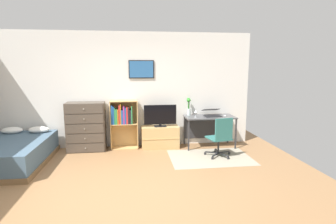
{
  "coord_description": "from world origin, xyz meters",
  "views": [
    {
      "loc": [
        0.2,
        -4.09,
        1.91
      ],
      "look_at": [
        0.94,
        1.5,
        0.96
      ],
      "focal_mm": 29.19,
      "sensor_mm": 36.0,
      "label": 1
    }
  ],
  "objects_px": {
    "dresser": "(86,127)",
    "computer_mouse": "(225,116)",
    "television": "(160,116)",
    "office_chair": "(221,136)",
    "bed": "(13,153)",
    "laptop": "(212,113)",
    "desk": "(209,121)",
    "tv_stand": "(160,137)",
    "bookshelf": "(123,120)",
    "wine_glass": "(196,112)",
    "bamboo_vase": "(189,106)"
  },
  "relations": [
    {
      "from": "bookshelf",
      "to": "desk",
      "type": "height_order",
      "value": "bookshelf"
    },
    {
      "from": "tv_stand",
      "to": "bookshelf",
      "type": "bearing_deg",
      "value": 177.07
    },
    {
      "from": "computer_mouse",
      "to": "laptop",
      "type": "bearing_deg",
      "value": 154.29
    },
    {
      "from": "laptop",
      "to": "dresser",
      "type": "bearing_deg",
      "value": 177.06
    },
    {
      "from": "tv_stand",
      "to": "bamboo_vase",
      "type": "distance_m",
      "value": 1.01
    },
    {
      "from": "dresser",
      "to": "tv_stand",
      "type": "distance_m",
      "value": 1.72
    },
    {
      "from": "tv_stand",
      "to": "computer_mouse",
      "type": "xyz_separation_m",
      "value": [
        1.52,
        -0.17,
        0.5
      ]
    },
    {
      "from": "bed",
      "to": "computer_mouse",
      "type": "bearing_deg",
      "value": 8.39
    },
    {
      "from": "bookshelf",
      "to": "wine_glass",
      "type": "distance_m",
      "value": 1.7
    },
    {
      "from": "tv_stand",
      "to": "television",
      "type": "xyz_separation_m",
      "value": [
        0.0,
        -0.02,
        0.51
      ]
    },
    {
      "from": "bookshelf",
      "to": "tv_stand",
      "type": "bearing_deg",
      "value": -2.93
    },
    {
      "from": "tv_stand",
      "to": "wine_glass",
      "type": "height_order",
      "value": "wine_glass"
    },
    {
      "from": "desk",
      "to": "wine_glass",
      "type": "distance_m",
      "value": 0.48
    },
    {
      "from": "bookshelf",
      "to": "bamboo_vase",
      "type": "distance_m",
      "value": 1.59
    },
    {
      "from": "laptop",
      "to": "bamboo_vase",
      "type": "xyz_separation_m",
      "value": [
        -0.54,
        0.14,
        0.16
      ]
    },
    {
      "from": "office_chair",
      "to": "computer_mouse",
      "type": "relative_size",
      "value": 8.27
    },
    {
      "from": "office_chair",
      "to": "laptop",
      "type": "bearing_deg",
      "value": 74.44
    },
    {
      "from": "desk",
      "to": "office_chair",
      "type": "distance_m",
      "value": 0.88
    },
    {
      "from": "dresser",
      "to": "tv_stand",
      "type": "xyz_separation_m",
      "value": [
        1.69,
        0.02,
        -0.3
      ]
    },
    {
      "from": "tv_stand",
      "to": "office_chair",
      "type": "relative_size",
      "value": 1.02
    },
    {
      "from": "bamboo_vase",
      "to": "desk",
      "type": "bearing_deg",
      "value": -15.0
    },
    {
      "from": "bookshelf",
      "to": "desk",
      "type": "xyz_separation_m",
      "value": [
        2.04,
        -0.06,
        -0.08
      ]
    },
    {
      "from": "computer_mouse",
      "to": "wine_glass",
      "type": "xyz_separation_m",
      "value": [
        -0.71,
        -0.01,
        0.12
      ]
    },
    {
      "from": "laptop",
      "to": "wine_glass",
      "type": "xyz_separation_m",
      "value": [
        -0.43,
        -0.14,
        0.07
      ]
    },
    {
      "from": "computer_mouse",
      "to": "wine_glass",
      "type": "bearing_deg",
      "value": -179.38
    },
    {
      "from": "computer_mouse",
      "to": "tv_stand",
      "type": "bearing_deg",
      "value": 173.8
    },
    {
      "from": "bookshelf",
      "to": "computer_mouse",
      "type": "height_order",
      "value": "bookshelf"
    },
    {
      "from": "laptop",
      "to": "computer_mouse",
      "type": "xyz_separation_m",
      "value": [
        0.28,
        -0.13,
        -0.05
      ]
    },
    {
      "from": "bookshelf",
      "to": "office_chair",
      "type": "distance_m",
      "value": 2.27
    },
    {
      "from": "dresser",
      "to": "wine_glass",
      "type": "relative_size",
      "value": 6.16
    },
    {
      "from": "dresser",
      "to": "computer_mouse",
      "type": "distance_m",
      "value": 3.22
    },
    {
      "from": "tv_stand",
      "to": "computer_mouse",
      "type": "height_order",
      "value": "computer_mouse"
    },
    {
      "from": "bed",
      "to": "bookshelf",
      "type": "bearing_deg",
      "value": 21.89
    },
    {
      "from": "bed",
      "to": "desk",
      "type": "relative_size",
      "value": 1.68
    },
    {
      "from": "desk",
      "to": "computer_mouse",
      "type": "relative_size",
      "value": 11.3
    },
    {
      "from": "computer_mouse",
      "to": "bed",
      "type": "bearing_deg",
      "value": -172.2
    },
    {
      "from": "television",
      "to": "office_chair",
      "type": "relative_size",
      "value": 0.88
    },
    {
      "from": "tv_stand",
      "to": "office_chair",
      "type": "height_order",
      "value": "office_chair"
    },
    {
      "from": "tv_stand",
      "to": "office_chair",
      "type": "distance_m",
      "value": 1.5
    },
    {
      "from": "office_chair",
      "to": "computer_mouse",
      "type": "bearing_deg",
      "value": 53.21
    },
    {
      "from": "bed",
      "to": "dresser",
      "type": "relative_size",
      "value": 1.79
    },
    {
      "from": "bed",
      "to": "television",
      "type": "height_order",
      "value": "television"
    },
    {
      "from": "television",
      "to": "office_chair",
      "type": "height_order",
      "value": "television"
    },
    {
      "from": "television",
      "to": "desk",
      "type": "relative_size",
      "value": 0.65
    },
    {
      "from": "bed",
      "to": "office_chair",
      "type": "height_order",
      "value": "office_chair"
    },
    {
      "from": "office_chair",
      "to": "laptop",
      "type": "xyz_separation_m",
      "value": [
        0.05,
        0.85,
        0.35
      ]
    },
    {
      "from": "desk",
      "to": "bamboo_vase",
      "type": "bearing_deg",
      "value": 165.0
    },
    {
      "from": "bookshelf",
      "to": "television",
      "type": "relative_size",
      "value": 1.49
    },
    {
      "from": "bed",
      "to": "wine_glass",
      "type": "bearing_deg",
      "value": 9.71
    },
    {
      "from": "desk",
      "to": "bookshelf",
      "type": "bearing_deg",
      "value": 178.4
    }
  ]
}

